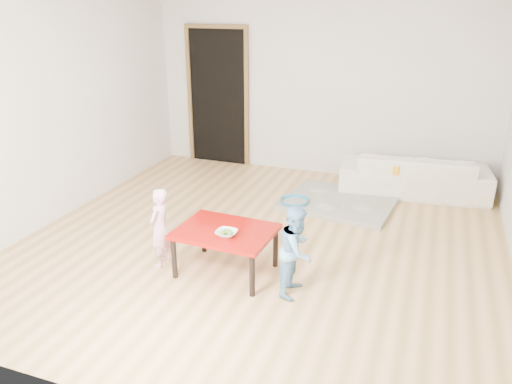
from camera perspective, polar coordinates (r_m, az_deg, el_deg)
The scene contains 13 objects.
floor at distance 5.44m, azimuth 0.73°, elevation -5.67°, with size 5.00×5.00×0.01m, color #AB8749.
back_wall at distance 7.35m, azimuth 7.41°, elevation 11.98°, with size 5.00×0.02×2.60m, color silver.
left_wall at distance 6.25m, azimuth -21.66°, elevation 9.06°, with size 0.02×5.00×2.60m, color silver.
doorway at distance 7.88m, azimuth -4.32°, elevation 10.69°, with size 1.02×0.08×2.11m, color brown, non-canonical shape.
sofa at distance 6.98m, azimuth 17.57°, elevation 2.00°, with size 1.91×0.75×0.56m, color white.
cushion at distance 6.78m, azimuth 14.88°, elevation 3.04°, with size 0.43×0.38×0.12m, color #F8A81B.
red_table at distance 4.78m, azimuth -3.47°, elevation -6.74°, with size 0.89×0.67×0.45m, color #900C07, non-canonical shape.
bowl at distance 4.55m, azimuth -3.41°, elevation -4.73°, with size 0.19×0.19×0.05m, color white.
broccoli at distance 4.55m, azimuth -3.41°, elevation -4.68°, with size 0.12×0.12×0.06m, color #2D5919, non-canonical shape.
child_pink at distance 4.91m, azimuth -10.94°, elevation -4.02°, with size 0.29×0.19×0.80m, color pink.
child_blue at distance 4.39m, azimuth 4.70°, elevation -6.69°, with size 0.40×0.31×0.82m, color #61A5E2.
basin at distance 6.29m, azimuth 4.41°, elevation -1.29°, with size 0.36×0.36×0.11m, color teal.
blanket at distance 6.46m, azimuth 9.51°, elevation -1.13°, with size 1.33×1.11×0.07m, color #A2A08F, non-canonical shape.
Camera 1 is at (1.60, -4.58, 2.46)m, focal length 35.00 mm.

